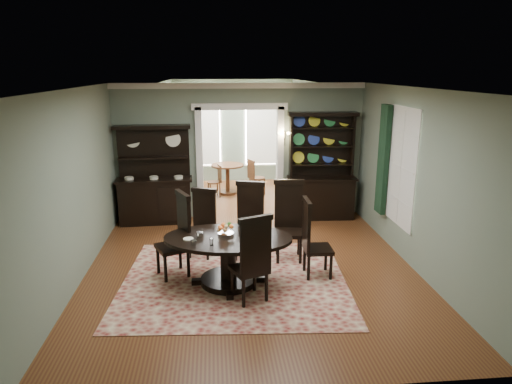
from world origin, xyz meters
TOP-DOWN VIEW (x-y plane):
  - room at (0.00, 0.04)m, footprint 5.51×6.01m
  - parlor at (0.00, 5.53)m, footprint 3.51×3.50m
  - doorway_trim at (0.00, 3.00)m, footprint 2.08×0.25m
  - right_window at (2.69, 0.93)m, footprint 0.15×1.47m
  - wall_sconce at (0.95, 2.85)m, footprint 0.27×0.21m
  - rug at (-0.30, -0.34)m, footprint 3.75×3.34m
  - dining_table at (-0.40, -0.43)m, footprint 2.14×2.07m
  - centerpiece at (-0.43, -0.36)m, footprint 1.24×0.80m
  - chair_far_left at (-0.81, 0.82)m, footprint 0.57×0.55m
  - chair_far_mid at (0.02, 0.68)m, footprint 0.61×0.60m
  - chair_far_right at (0.71, 0.54)m, footprint 0.57×0.55m
  - chair_end_left at (-1.18, -0.01)m, footprint 0.65×0.66m
  - chair_end_right at (0.95, -0.28)m, footprint 0.46×0.50m
  - chair_near at (-0.07, -1.08)m, footprint 0.64×0.63m
  - sideboard at (-1.88, 2.75)m, footprint 1.65×0.65m
  - welsh_dresser at (1.81, 2.74)m, footprint 1.55×0.63m
  - parlor_table at (-0.22, 4.97)m, footprint 0.87×0.87m
  - parlor_chair_left at (-0.54, 4.67)m, footprint 0.39×0.38m
  - parlor_chair_right at (0.50, 4.74)m, footprint 0.46×0.46m

SIDE VIEW (x-z plane):
  - rug at x=-0.30m, z-range 0.00..0.01m
  - parlor_chair_left at x=-0.54m, z-range 0.03..0.88m
  - parlor_chair_right at x=0.50m, z-range 0.03..1.01m
  - parlor_table at x=-0.22m, z-range 0.12..0.93m
  - dining_table at x=-0.40m, z-range 0.15..0.94m
  - chair_far_left at x=-0.81m, z-range 0.03..1.25m
  - chair_end_right at x=0.95m, z-range 0.03..1.34m
  - chair_near at x=-0.07m, z-range 0.03..1.38m
  - chair_far_mid at x=0.02m, z-range 0.03..1.40m
  - chair_end_left at x=-1.18m, z-range 0.04..1.42m
  - chair_far_right at x=0.71m, z-range 0.04..1.45m
  - sideboard at x=-1.88m, z-range -0.32..1.81m
  - centerpiece at x=-0.43m, z-range 0.74..0.95m
  - welsh_dresser at x=1.81m, z-range -0.33..2.05m
  - parlor at x=0.00m, z-range 0.01..3.02m
  - room at x=0.00m, z-range 0.07..3.08m
  - right_window at x=2.69m, z-range 0.54..2.66m
  - doorway_trim at x=0.00m, z-range 0.33..2.90m
  - wall_sconce at x=0.95m, z-range 1.79..1.99m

